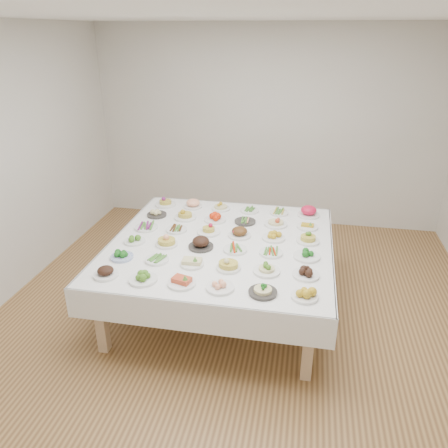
% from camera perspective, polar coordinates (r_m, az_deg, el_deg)
% --- Properties ---
extents(room_envelope, '(5.02, 5.02, 2.81)m').
position_cam_1_polar(room_envelope, '(3.89, 2.29, 11.27)').
color(room_envelope, '#A27843').
rests_on(room_envelope, ground).
extents(display_table, '(2.19, 2.19, 0.75)m').
position_cam_1_polar(display_table, '(4.39, -0.37, -3.12)').
color(display_table, white).
rests_on(display_table, ground).
extents(dish_0, '(0.21, 0.21, 0.12)m').
position_cam_1_polar(dish_0, '(3.89, -15.23, -5.92)').
color(dish_0, white).
rests_on(dish_0, display_table).
extents(dish_1, '(0.24, 0.24, 0.10)m').
position_cam_1_polar(dish_1, '(3.76, -10.55, -6.76)').
color(dish_1, white).
rests_on(dish_1, display_table).
extents(dish_2, '(0.23, 0.23, 0.11)m').
position_cam_1_polar(dish_2, '(3.66, -5.55, -7.22)').
color(dish_2, white).
rests_on(dish_2, display_table).
extents(dish_3, '(0.23, 0.23, 0.09)m').
position_cam_1_polar(dish_3, '(3.59, -0.51, -7.93)').
color(dish_3, white).
rests_on(dish_3, display_table).
extents(dish_4, '(0.23, 0.23, 0.11)m').
position_cam_1_polar(dish_4, '(3.54, 5.10, -8.43)').
color(dish_4, '#2F2C29').
rests_on(dish_4, display_table).
extents(dish_5, '(0.21, 0.21, 0.10)m').
position_cam_1_polar(dish_5, '(3.53, 10.50, -8.86)').
color(dish_5, white).
rests_on(dish_5, display_table).
extents(dish_6, '(0.21, 0.21, 0.10)m').
position_cam_1_polar(dish_6, '(4.15, -13.23, -3.83)').
color(dish_6, '#4C66B2').
rests_on(dish_6, display_table).
extents(dish_7, '(0.22, 0.22, 0.05)m').
position_cam_1_polar(dish_7, '(4.05, -8.76, -4.56)').
color(dish_7, white).
rests_on(dish_7, display_table).
extents(dish_8, '(0.21, 0.21, 0.10)m').
position_cam_1_polar(dish_8, '(3.94, -4.21, -4.86)').
color(dish_8, white).
rests_on(dish_8, display_table).
extents(dish_9, '(0.21, 0.21, 0.12)m').
position_cam_1_polar(dish_9, '(3.86, 0.58, -5.15)').
color(dish_9, white).
rests_on(dish_9, display_table).
extents(dish_10, '(0.23, 0.23, 0.13)m').
position_cam_1_polar(dish_10, '(3.83, 5.61, -5.54)').
color(dish_10, white).
rests_on(dish_10, display_table).
extents(dish_11, '(0.23, 0.23, 0.10)m').
position_cam_1_polar(dish_11, '(3.83, 10.67, -6.17)').
color(dish_11, white).
rests_on(dish_11, display_table).
extents(dish_12, '(0.21, 0.21, 0.09)m').
position_cam_1_polar(dish_12, '(4.43, -11.63, -1.90)').
color(dish_12, white).
rests_on(dish_12, display_table).
extents(dish_13, '(0.21, 0.21, 0.13)m').
position_cam_1_polar(dish_13, '(4.31, -7.53, -2.05)').
color(dish_13, white).
rests_on(dish_13, display_table).
extents(dish_14, '(0.24, 0.24, 0.14)m').
position_cam_1_polar(dish_14, '(4.23, -3.05, -2.35)').
color(dish_14, '#2F2C29').
rests_on(dish_14, display_table).
extents(dish_15, '(0.24, 0.23, 0.06)m').
position_cam_1_polar(dish_15, '(4.18, 1.47, -3.18)').
color(dish_15, white).
rests_on(dish_15, display_table).
extents(dish_16, '(0.22, 0.22, 0.05)m').
position_cam_1_polar(dish_16, '(4.15, 6.15, -3.67)').
color(dish_16, white).
rests_on(dish_16, display_table).
extents(dish_17, '(0.25, 0.25, 0.11)m').
position_cam_1_polar(dish_17, '(4.12, 10.78, -3.70)').
color(dish_17, white).
rests_on(dish_17, display_table).
extents(dish_18, '(0.25, 0.24, 0.06)m').
position_cam_1_polar(dish_18, '(4.72, -10.13, -0.29)').
color(dish_18, white).
rests_on(dish_18, display_table).
extents(dish_19, '(0.22, 0.22, 0.05)m').
position_cam_1_polar(dish_19, '(4.62, -6.22, -0.63)').
color(dish_19, white).
rests_on(dish_19, display_table).
extents(dish_20, '(0.24, 0.24, 0.12)m').
position_cam_1_polar(dish_20, '(4.53, -2.03, -0.58)').
color(dish_20, white).
rests_on(dish_20, display_table).
extents(dish_21, '(0.24, 0.24, 0.14)m').
position_cam_1_polar(dish_21, '(4.45, 2.05, -0.87)').
color(dish_21, white).
rests_on(dish_21, display_table).
extents(dish_22, '(0.23, 0.23, 0.10)m').
position_cam_1_polar(dish_22, '(4.43, 6.51, -1.48)').
color(dish_22, white).
rests_on(dish_22, display_table).
extents(dish_23, '(0.23, 0.23, 0.12)m').
position_cam_1_polar(dish_23, '(4.42, 10.93, -1.72)').
color(dish_23, white).
rests_on(dish_23, display_table).
extents(dish_24, '(0.22, 0.22, 0.09)m').
position_cam_1_polar(dish_24, '(5.02, -8.79, 1.44)').
color(dish_24, '#2F2C29').
rests_on(dish_24, display_table).
extents(dish_25, '(0.24, 0.24, 0.14)m').
position_cam_1_polar(dish_25, '(4.90, -5.12, 1.39)').
color(dish_25, white).
rests_on(dish_25, display_table).
extents(dish_26, '(0.24, 0.24, 0.11)m').
position_cam_1_polar(dish_26, '(4.82, -1.18, 0.98)').
color(dish_26, white).
rests_on(dish_26, display_table).
extents(dish_27, '(0.23, 0.23, 0.05)m').
position_cam_1_polar(dish_27, '(4.79, 2.77, 0.41)').
color(dish_27, '#2F2C29').
rests_on(dish_27, display_table).
extents(dish_28, '(0.25, 0.25, 0.14)m').
position_cam_1_polar(dish_28, '(4.74, 6.81, 0.54)').
color(dish_28, white).
rests_on(dish_28, display_table).
extents(dish_29, '(0.22, 0.22, 0.09)m').
position_cam_1_polar(dish_29, '(4.74, 10.85, -0.17)').
color(dish_29, white).
rests_on(dish_29, display_table).
extents(dish_30, '(0.25, 0.25, 0.13)m').
position_cam_1_polar(dish_30, '(5.30, -7.67, 2.99)').
color(dish_30, white).
rests_on(dish_30, display_table).
extents(dish_31, '(0.21, 0.21, 0.12)m').
position_cam_1_polar(dish_31, '(5.20, -4.07, 2.74)').
color(dish_31, white).
rests_on(dish_31, display_table).
extents(dish_32, '(0.22, 0.22, 0.12)m').
position_cam_1_polar(dish_32, '(5.13, -0.43, 2.49)').
color(dish_32, white).
rests_on(dish_32, display_table).
extents(dish_33, '(0.21, 0.21, 0.05)m').
position_cam_1_polar(dish_33, '(5.09, 3.35, 1.83)').
color(dish_33, white).
rests_on(dish_33, display_table).
extents(dish_34, '(0.21, 0.21, 0.05)m').
position_cam_1_polar(dish_34, '(5.06, 7.19, 1.56)').
color(dish_34, white).
rests_on(dish_34, display_table).
extents(dish_35, '(0.27, 0.27, 0.16)m').
position_cam_1_polar(dish_35, '(5.03, 11.01, 1.86)').
color(dish_35, white).
rests_on(dish_35, display_table).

